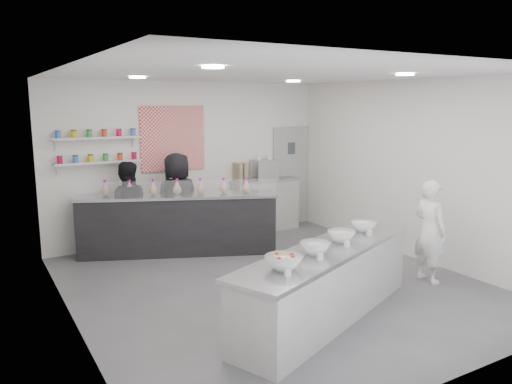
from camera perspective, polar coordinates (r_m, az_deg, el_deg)
floor at (r=7.40m, az=2.02°, el=-10.53°), size 6.00×6.00×0.00m
ceiling at (r=6.92m, az=2.18°, el=13.36°), size 6.00×6.00×0.00m
back_wall at (r=9.65m, az=-7.50°, el=3.49°), size 5.50×0.00×5.50m
left_wall at (r=6.02m, az=-20.61°, el=-1.17°), size 0.00×6.00×6.00m
right_wall at (r=8.78m, az=17.46°, el=2.43°), size 0.00×6.00×6.00m
back_door at (r=10.78m, az=3.96°, el=1.84°), size 0.88×0.04×2.10m
pattern_panel at (r=9.45m, az=-9.47°, el=6.04°), size 1.25×0.03×1.20m
jar_shelf_lower at (r=9.01m, az=-17.59°, el=3.26°), size 1.45×0.22×0.04m
jar_shelf_upper at (r=8.97m, az=-17.73°, el=5.92°), size 1.45×0.22×0.04m
preserve_jars at (r=8.96m, az=-17.65°, el=5.02°), size 1.45×0.10×0.56m
downlight_0 at (r=5.37m, az=-4.94°, el=14.02°), size 0.24×0.24×0.02m
downlight_1 at (r=7.04m, az=16.66°, el=12.74°), size 0.24×0.24×0.02m
downlight_2 at (r=7.79m, az=-13.38°, el=12.61°), size 0.24×0.24×0.02m
downlight_3 at (r=9.03m, az=4.28°, el=12.50°), size 0.24×0.24×0.02m
prep_counter at (r=6.25m, az=8.21°, el=-10.24°), size 3.31×1.95×0.89m
back_bar at (r=8.80m, az=-8.89°, el=-3.65°), size 3.37×1.92×1.05m
sneeze_guard at (r=8.37m, az=-9.08°, el=0.33°), size 3.09×1.34×0.29m
espresso_ledge at (r=10.31m, az=1.06°, el=-1.45°), size 1.43×0.46×1.06m
espresso_machine at (r=10.18m, az=0.98°, el=2.54°), size 0.50×0.35×0.39m
cup_stacks at (r=9.91m, az=-1.64°, el=2.28°), size 0.27×0.24×0.37m
prep_bowls at (r=6.09m, az=8.33°, el=-5.68°), size 2.30×1.31×0.14m
label_cards at (r=5.65m, az=9.71°, el=-7.39°), size 2.01×0.04×0.07m
cookie_bags at (r=8.67m, az=-9.01°, el=0.61°), size 2.40×1.15×0.27m
woman_prep at (r=7.75m, az=19.23°, el=-4.25°), size 0.38×0.56×1.52m
staff_left at (r=8.94m, az=-14.54°, el=-1.77°), size 0.95×0.85×1.62m
staff_right at (r=9.06m, az=-8.94°, el=-1.02°), size 0.87×0.58×1.74m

